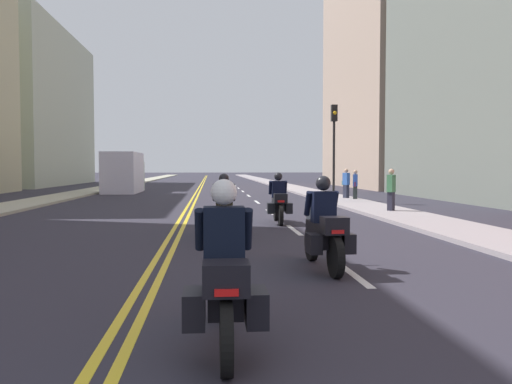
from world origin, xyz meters
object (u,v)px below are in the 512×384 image
at_px(motorcycle_0, 224,280).
at_px(motorcycle_1, 324,232).
at_px(pedestrian_2, 391,191).
at_px(motorcycle_2, 224,211).
at_px(parked_truck, 124,174).
at_px(pedestrian_1, 346,184).
at_px(pedestrian_0, 355,185).
at_px(traffic_light_near, 334,136).
at_px(motorcycle_3, 279,202).

distance_m(motorcycle_0, motorcycle_1, 4.20).
relative_size(motorcycle_0, pedestrian_2, 1.31).
distance_m(motorcycle_2, parked_truck, 25.47).
relative_size(motorcycle_1, pedestrian_1, 1.34).
bearing_deg(motorcycle_2, motorcycle_1, -68.54).
height_order(pedestrian_0, parked_truck, parked_truck).
height_order(motorcycle_2, parked_truck, parked_truck).
xyz_separation_m(traffic_light_near, pedestrian_0, (1.50, 1.49, -2.47)).
height_order(motorcycle_1, parked_truck, parked_truck).
height_order(motorcycle_2, pedestrian_1, pedestrian_1).
distance_m(motorcycle_0, pedestrian_2, 15.92).
distance_m(motorcycle_0, pedestrian_0, 23.01).
bearing_deg(motorcycle_1, pedestrian_0, 69.95).
height_order(traffic_light_near, parked_truck, traffic_light_near).
distance_m(motorcycle_1, pedestrian_1, 19.71).
bearing_deg(pedestrian_0, motorcycle_0, 0.59).
bearing_deg(motorcycle_2, pedestrian_0, 63.19).
distance_m(motorcycle_0, motorcycle_2, 8.10).
relative_size(motorcycle_0, pedestrian_0, 1.37).
bearing_deg(traffic_light_near, motorcycle_0, -106.17).
height_order(motorcycle_0, motorcycle_1, motorcycle_0).
bearing_deg(pedestrian_2, motorcycle_0, 16.66).
relative_size(motorcycle_0, motorcycle_2, 1.01).
relative_size(motorcycle_0, pedestrian_1, 1.32).
relative_size(motorcycle_1, parked_truck, 0.35).
bearing_deg(motorcycle_3, traffic_light_near, 68.27).
xyz_separation_m(motorcycle_1, pedestrian_1, (5.33, 18.98, 0.22)).
bearing_deg(pedestrian_0, pedestrian_2, 14.19).
relative_size(motorcycle_2, parked_truck, 0.34).
bearing_deg(motorcycle_0, pedestrian_1, 72.68).
bearing_deg(pedestrian_2, pedestrian_0, -143.47).
relative_size(motorcycle_0, traffic_light_near, 0.47).
bearing_deg(motorcycle_1, traffic_light_near, 73.29).
xyz_separation_m(motorcycle_1, traffic_light_near, (4.07, 16.52, 2.66)).
bearing_deg(parked_truck, pedestrian_1, -36.69).
height_order(pedestrian_1, parked_truck, parked_truck).
xyz_separation_m(motorcycle_2, pedestrian_1, (6.95, 14.67, 0.21)).
xyz_separation_m(pedestrian_0, parked_truck, (-13.61, 10.94, 0.43)).
bearing_deg(parked_truck, motorcycle_3, -69.02).
relative_size(motorcycle_3, pedestrian_2, 1.29).
relative_size(traffic_light_near, pedestrian_1, 2.83).
distance_m(traffic_light_near, pedestrian_2, 6.42).
bearing_deg(pedestrian_1, motorcycle_2, 127.27).
bearing_deg(traffic_light_near, motorcycle_1, -103.84).
xyz_separation_m(motorcycle_1, motorcycle_3, (0.18, 7.51, 0.00)).
xyz_separation_m(motorcycle_3, traffic_light_near, (3.89, 9.01, 2.66)).
bearing_deg(motorcycle_0, traffic_light_near, 73.95).
bearing_deg(parked_truck, motorcycle_0, -79.23).
relative_size(motorcycle_3, pedestrian_0, 1.35).
bearing_deg(pedestrian_0, pedestrian_1, -147.17).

